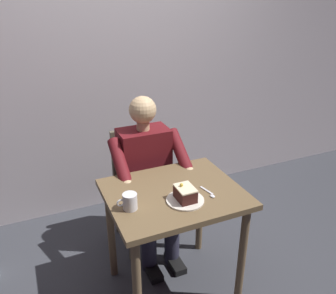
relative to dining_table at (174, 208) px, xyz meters
name	(u,v)px	position (x,y,z in m)	size (l,w,h in m)	color
ground_plane	(173,285)	(0.00, 0.00, -0.63)	(14.00, 14.00, 0.00)	#36383E
cafe_rear_panel	(111,38)	(0.00, -1.26, 0.87)	(6.40, 0.12, 3.00)	#B8AFB2
dining_table	(174,208)	(0.00, 0.00, 0.00)	(0.80, 0.66, 0.75)	brown
chair	(141,181)	(0.00, -0.62, -0.14)	(0.42, 0.42, 0.90)	brown
seated_person	(148,177)	(0.00, -0.44, -0.01)	(0.53, 0.58, 1.20)	#5A1218
dessert_plate	(185,200)	(-0.02, 0.12, 0.13)	(0.22, 0.22, 0.01)	silver
cake_slice	(185,193)	(-0.02, 0.12, 0.17)	(0.10, 0.13, 0.10)	#3D1915
coffee_cup	(130,201)	(0.30, 0.07, 0.17)	(0.12, 0.08, 0.09)	silver
dessert_spoon	(210,193)	(-0.18, 0.11, 0.12)	(0.03, 0.14, 0.01)	silver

